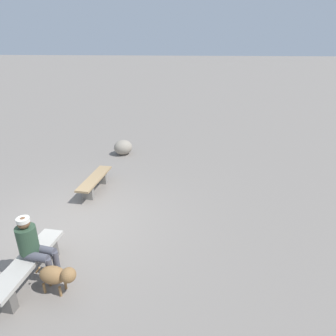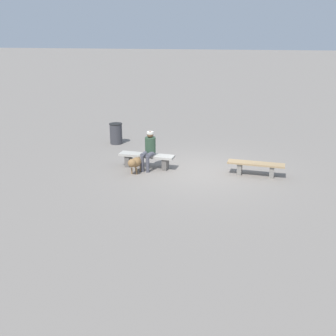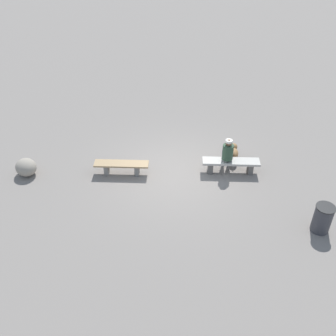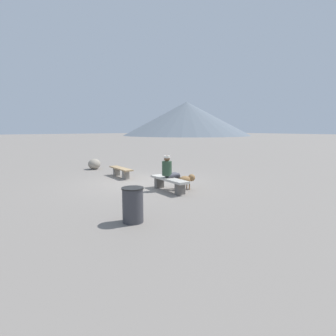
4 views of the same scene
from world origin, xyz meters
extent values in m
cube|color=gray|center=(0.00, 0.00, -0.03)|extent=(210.00, 210.00, 0.06)
cube|color=gray|center=(-2.20, 0.00, 0.18)|extent=(0.15, 0.30, 0.37)
cube|color=gray|center=(-1.22, -0.06, 0.18)|extent=(0.15, 0.30, 0.37)
cube|color=#A3845B|center=(-1.71, -0.03, 0.39)|extent=(1.76, 0.49, 0.06)
cube|color=#605B56|center=(1.16, 0.01, 0.19)|extent=(0.18, 0.34, 0.38)
cube|color=#605B56|center=(2.44, -0.07, 0.19)|extent=(0.18, 0.34, 0.38)
cube|color=#B2ADA3|center=(1.80, -0.03, 0.42)|extent=(1.85, 0.52, 0.08)
cylinder|color=#2D4733|center=(1.67, -0.02, 0.79)|extent=(0.34, 0.34, 0.51)
sphere|color=brown|center=(1.67, -0.02, 1.13)|extent=(0.21, 0.21, 0.21)
cylinder|color=silver|center=(1.67, -0.02, 1.19)|extent=(0.22, 0.22, 0.07)
cylinder|color=#4C4C56|center=(1.79, 0.18, 0.53)|extent=(0.22, 0.45, 0.15)
cylinder|color=#4C4C56|center=(1.83, 0.39, 0.27)|extent=(0.11, 0.11, 0.53)
cylinder|color=#4C4C56|center=(1.61, 0.21, 0.53)|extent=(0.22, 0.45, 0.15)
cylinder|color=#4C4C56|center=(1.64, 0.42, 0.27)|extent=(0.11, 0.11, 0.53)
ellipsoid|color=olive|center=(1.99, 0.54, 0.35)|extent=(0.35, 0.51, 0.30)
sphere|color=olive|center=(2.02, 0.84, 0.41)|extent=(0.26, 0.26, 0.26)
cylinder|color=olive|center=(1.93, 0.70, 0.10)|extent=(0.04, 0.04, 0.20)
cylinder|color=olive|center=(2.09, 0.68, 0.10)|extent=(0.04, 0.04, 0.20)
cylinder|color=olive|center=(1.89, 0.40, 0.10)|extent=(0.04, 0.04, 0.20)
cylinder|color=olive|center=(2.05, 0.38, 0.10)|extent=(0.04, 0.04, 0.20)
cylinder|color=olive|center=(1.96, 0.26, 0.39)|extent=(0.05, 0.12, 0.15)
cylinder|color=#38383D|center=(3.83, -2.69, 0.40)|extent=(0.49, 0.49, 0.80)
cylinder|color=black|center=(3.83, -2.69, 0.81)|extent=(0.52, 0.52, 0.03)
ellipsoid|color=gray|center=(-4.78, 0.01, 0.28)|extent=(0.95, 0.95, 0.56)
camera|label=1|loc=(5.57, 2.89, 3.95)|focal=31.19mm
camera|label=2|loc=(-1.73, 12.05, 4.20)|focal=42.85mm
camera|label=3|loc=(-0.46, -10.07, 7.59)|focal=41.33mm
camera|label=4|loc=(9.25, -5.85, 2.18)|focal=29.43mm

